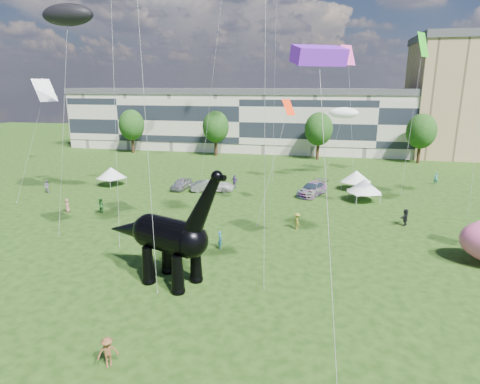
# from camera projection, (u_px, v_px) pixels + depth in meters

# --- Properties ---
(ground) EXTENTS (220.00, 220.00, 0.00)m
(ground) POSITION_uv_depth(u_px,v_px,m) (182.00, 288.00, 28.05)
(ground) COLOR #16330C
(ground) RESTS_ON ground
(terrace_row) EXTENTS (78.00, 11.00, 12.00)m
(terrace_row) POSITION_uv_depth(u_px,v_px,m) (245.00, 122.00, 86.70)
(terrace_row) COLOR beige
(terrace_row) RESTS_ON ground
(tree_far_left) EXTENTS (5.20, 5.20, 9.44)m
(tree_far_left) POSITION_uv_depth(u_px,v_px,m) (131.00, 123.00, 82.54)
(tree_far_left) COLOR #382314
(tree_far_left) RESTS_ON ground
(tree_mid_left) EXTENTS (5.20, 5.20, 9.44)m
(tree_mid_left) POSITION_uv_depth(u_px,v_px,m) (216.00, 124.00, 78.93)
(tree_mid_left) COLOR #382314
(tree_mid_left) RESTS_ON ground
(tree_mid_right) EXTENTS (5.20, 5.20, 9.44)m
(tree_mid_right) POSITION_uv_depth(u_px,v_px,m) (319.00, 126.00, 74.91)
(tree_mid_right) COLOR #382314
(tree_mid_right) RESTS_ON ground
(tree_far_right) EXTENTS (5.20, 5.20, 9.44)m
(tree_far_right) POSITION_uv_depth(u_px,v_px,m) (422.00, 128.00, 71.29)
(tree_far_right) COLOR #382314
(tree_far_right) RESTS_ON ground
(dinosaur_sculpture) EXTENTS (10.84, 5.31, 9.00)m
(dinosaur_sculpture) POSITION_uv_depth(u_px,v_px,m) (166.00, 236.00, 28.29)
(dinosaur_sculpture) COLOR black
(dinosaur_sculpture) RESTS_ON ground
(car_silver) EXTENTS (2.17, 4.50, 1.48)m
(car_silver) POSITION_uv_depth(u_px,v_px,m) (181.00, 184.00, 54.54)
(car_silver) COLOR silver
(car_silver) RESTS_ON ground
(car_grey) EXTENTS (4.53, 3.08, 1.41)m
(car_grey) POSITION_uv_depth(u_px,v_px,m) (207.00, 186.00, 53.38)
(car_grey) COLOR slate
(car_grey) RESTS_ON ground
(car_white) EXTENTS (5.50, 3.00, 1.46)m
(car_white) POSITION_uv_depth(u_px,v_px,m) (215.00, 186.00, 53.65)
(car_white) COLOR silver
(car_white) RESTS_ON ground
(car_dark) EXTENTS (4.31, 6.17, 1.66)m
(car_dark) POSITION_uv_depth(u_px,v_px,m) (312.00, 189.00, 51.55)
(car_dark) COLOR #595960
(car_dark) RESTS_ON ground
(gazebo_near) EXTENTS (5.00, 5.00, 2.78)m
(gazebo_near) POSITION_uv_depth(u_px,v_px,m) (364.00, 186.00, 48.45)
(gazebo_near) COLOR white
(gazebo_near) RESTS_ON ground
(gazebo_far) EXTENTS (5.08, 5.08, 2.67)m
(gazebo_far) POSITION_uv_depth(u_px,v_px,m) (356.00, 176.00, 53.81)
(gazebo_far) COLOR white
(gazebo_far) RESTS_ON ground
(gazebo_left) EXTENTS (4.91, 4.91, 2.62)m
(gazebo_left) POSITION_uv_depth(u_px,v_px,m) (111.00, 173.00, 56.23)
(gazebo_left) COLOR white
(gazebo_left) RESTS_ON ground
(visitors) EXTENTS (52.11, 45.59, 1.86)m
(visitors) POSITION_uv_depth(u_px,v_px,m) (219.00, 213.00, 41.78)
(visitors) COLOR #26638D
(visitors) RESTS_ON ground
(kites) EXTENTS (61.11, 46.50, 27.58)m
(kites) POSITION_uv_depth(u_px,v_px,m) (210.00, 48.00, 42.64)
(kites) COLOR #F95110
(kites) RESTS_ON ground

